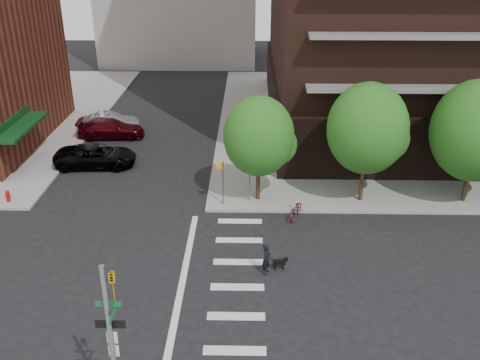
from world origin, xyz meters
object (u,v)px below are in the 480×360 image
at_px(dog_walker, 266,259).
at_px(parked_car_maroon, 111,129).
at_px(fire_hydrant, 8,195).
at_px(parked_car_black, 96,156).
at_px(scooter, 296,210).
at_px(parked_car_silver, 109,122).

bearing_deg(dog_walker, parked_car_maroon, 56.61).
relative_size(fire_hydrant, dog_walker, 0.48).
height_order(parked_car_black, scooter, parked_car_black).
height_order(fire_hydrant, parked_car_black, parked_car_black).
bearing_deg(parked_car_silver, dog_walker, -151.67).
bearing_deg(parked_car_maroon, fire_hydrant, 158.99).
height_order(parked_car_maroon, dog_walker, dog_walker).
bearing_deg(parked_car_maroon, dog_walker, -151.58).
height_order(fire_hydrant, scooter, scooter).
bearing_deg(parked_car_maroon, parked_car_black, 178.67).
xyz_separation_m(parked_car_maroon, scooter, (13.24, -12.47, -0.24)).
distance_m(parked_car_silver, dog_walker, 22.72).
distance_m(parked_car_black, parked_car_maroon, 5.55).
bearing_deg(scooter, parked_car_black, 174.15).
bearing_deg(parked_car_black, fire_hydrant, 144.23).
distance_m(parked_car_maroon, scooter, 18.19).
bearing_deg(fire_hydrant, parked_car_black, 57.12).
height_order(parked_car_black, dog_walker, dog_walker).
relative_size(parked_car_black, scooter, 2.91).
height_order(fire_hydrant, dog_walker, dog_walker).
xyz_separation_m(parked_car_maroon, parked_car_silver, (-0.54, 1.45, 0.04)).
height_order(scooter, dog_walker, dog_walker).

